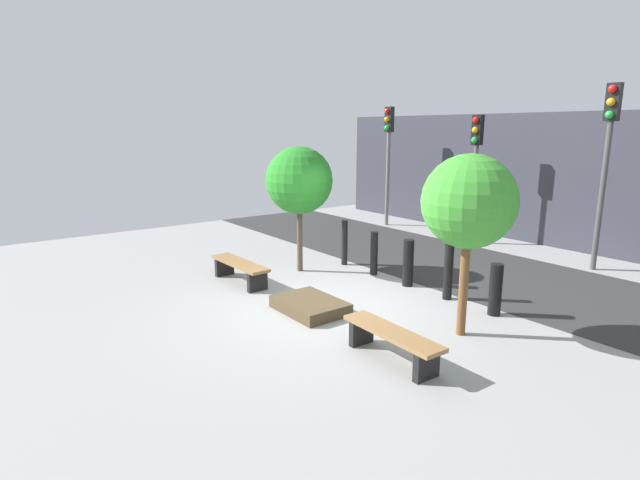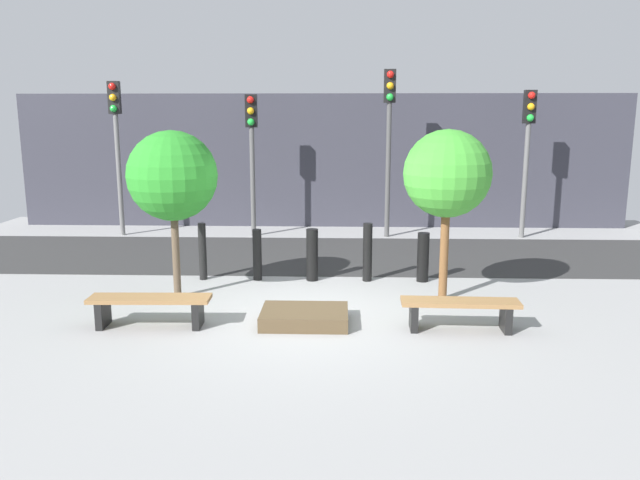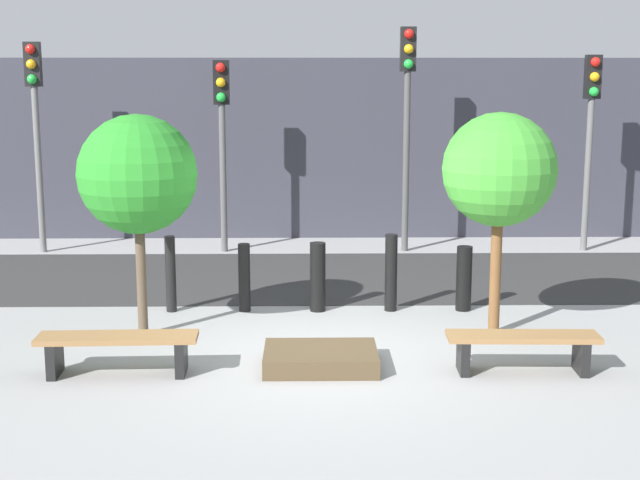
{
  "view_description": "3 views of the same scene",
  "coord_description": "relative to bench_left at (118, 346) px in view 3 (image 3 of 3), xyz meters",
  "views": [
    {
      "loc": [
        6.68,
        -5.1,
        3.11
      ],
      "look_at": [
        0.2,
        -0.27,
        1.3
      ],
      "focal_mm": 28.0,
      "sensor_mm": 36.0,
      "label": 1
    },
    {
      "loc": [
        0.51,
        -8.97,
        2.98
      ],
      "look_at": [
        0.21,
        0.11,
        1.15
      ],
      "focal_mm": 35.0,
      "sensor_mm": 36.0,
      "label": 2
    },
    {
      "loc": [
        -0.15,
        -9.81,
        3.2
      ],
      "look_at": [
        -0.0,
        -0.13,
        1.4
      ],
      "focal_mm": 50.0,
      "sensor_mm": 36.0,
      "label": 3
    }
  ],
  "objects": [
    {
      "name": "ground_plane",
      "position": [
        2.19,
        0.54,
        -0.32
      ],
      "size": [
        18.0,
        18.0,
        0.0
      ],
      "primitive_type": "plane",
      "color": "#959595"
    },
    {
      "name": "road_strip",
      "position": [
        2.19,
        4.71,
        -0.31
      ],
      "size": [
        18.0,
        3.69,
        0.01
      ],
      "primitive_type": "cube",
      "color": "#313131",
      "rests_on": "ground"
    },
    {
      "name": "building_facade",
      "position": [
        2.19,
        8.45,
        1.44
      ],
      "size": [
        16.2,
        0.5,
        3.52
      ],
      "primitive_type": "cube",
      "color": "#33333D",
      "rests_on": "ground"
    },
    {
      "name": "bench_left",
      "position": [
        0.0,
        0.0,
        0.0
      ],
      "size": [
        1.73,
        0.46,
        0.44
      ],
      "rotation": [
        0.0,
        0.0,
        0.03
      ],
      "color": "black",
      "rests_on": "ground"
    },
    {
      "name": "bench_right",
      "position": [
        4.39,
        0.0,
        -0.01
      ],
      "size": [
        1.65,
        0.44,
        0.44
      ],
      "rotation": [
        0.0,
        0.0,
        -0.03
      ],
      "color": "black",
      "rests_on": "ground"
    },
    {
      "name": "planter_bed",
      "position": [
        2.19,
        0.2,
        -0.22
      ],
      "size": [
        1.25,
        0.9,
        0.21
      ],
      "primitive_type": "cube",
      "color": "brown",
      "rests_on": "ground"
    },
    {
      "name": "tree_behind_left_bench",
      "position": [
        0.0,
        1.49,
        1.69
      ],
      "size": [
        1.45,
        1.45,
        2.74
      ],
      "color": "brown",
      "rests_on": "ground"
    },
    {
      "name": "tree_behind_right_bench",
      "position": [
        4.39,
        1.49,
        1.73
      ],
      "size": [
        1.39,
        1.39,
        2.76
      ],
      "color": "brown",
      "rests_on": "ground"
    },
    {
      "name": "bollard_far_left",
      "position": [
        0.19,
        2.62,
        0.21
      ],
      "size": [
        0.14,
        0.14,
        1.05
      ],
      "primitive_type": "cylinder",
      "color": "black",
      "rests_on": "ground"
    },
    {
      "name": "bollard_left",
      "position": [
        1.19,
        2.62,
        0.15
      ],
      "size": [
        0.16,
        0.16,
        0.94
      ],
      "primitive_type": "cylinder",
      "color": "black",
      "rests_on": "ground"
    },
    {
      "name": "bollard_center",
      "position": [
        2.19,
        2.62,
        0.16
      ],
      "size": [
        0.21,
        0.21,
        0.95
      ],
      "primitive_type": "cylinder",
      "color": "black",
      "rests_on": "ground"
    },
    {
      "name": "bollard_right",
      "position": [
        3.2,
        2.62,
        0.21
      ],
      "size": [
        0.17,
        0.17,
        1.06
      ],
      "primitive_type": "cylinder",
      "color": "black",
      "rests_on": "ground"
    },
    {
      "name": "bollard_far_right",
      "position": [
        4.2,
        2.62,
        0.13
      ],
      "size": [
        0.21,
        0.21,
        0.9
      ],
      "primitive_type": "cylinder",
      "color": "black",
      "rests_on": "ground"
    },
    {
      "name": "traffic_light_west",
      "position": [
        -2.79,
        6.84,
        2.28
      ],
      "size": [
        0.28,
        0.27,
        3.77
      ],
      "color": "slate",
      "rests_on": "ground"
    },
    {
      "name": "traffic_light_mid_west",
      "position": [
        0.53,
        6.84,
        2.08
      ],
      "size": [
        0.28,
        0.27,
        3.46
      ],
      "color": "#525252",
      "rests_on": "ground"
    },
    {
      "name": "traffic_light_mid_east",
      "position": [
        3.86,
        6.84,
        2.45
      ],
      "size": [
        0.28,
        0.27,
        4.04
      ],
      "color": "#494949",
      "rests_on": "ground"
    },
    {
      "name": "traffic_light_east",
      "position": [
        7.18,
        6.84,
        2.14
      ],
      "size": [
        0.28,
        0.27,
        3.55
      ],
      "color": "#5C5C5C",
      "rests_on": "ground"
    }
  ]
}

